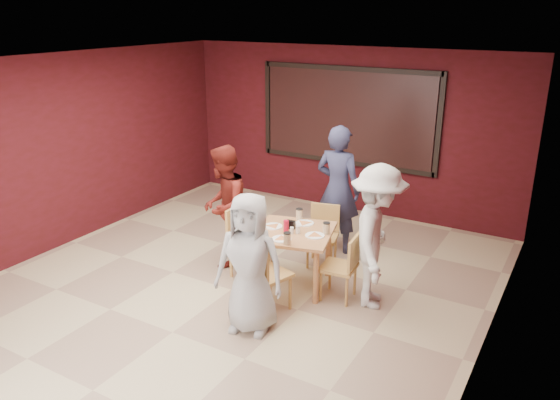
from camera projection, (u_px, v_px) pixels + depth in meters
The scene contains 11 objects.
floor at pixel (231, 290), 6.92m from camera, with size 7.00×7.00×0.00m, color #CAB88C.
window_blinds at pixel (347, 117), 9.18m from camera, with size 3.00×0.02×1.50m, color black.
dining_table at pixel (293, 238), 6.84m from camera, with size 1.15×1.15×0.90m.
chair_front at pixel (264, 272), 6.27m from camera, with size 0.55×0.55×0.91m.
chair_back at pixel (323, 231), 7.51m from camera, with size 0.49×0.49×0.83m.
chair_left at pixel (245, 237), 7.18m from camera, with size 0.46×0.46×0.94m.
chair_right at pixel (344, 264), 6.55m from camera, with size 0.44×0.44×0.84m.
diner_front at pixel (250, 264), 5.84m from camera, with size 0.77×0.50×1.58m, color #ACACAC.
diner_back at pixel (338, 189), 7.79m from camera, with size 0.68×0.45×1.86m, color #2D3051.
diner_left at pixel (224, 206), 7.40m from camera, with size 0.81×0.63×1.67m, color #601712.
diner_right at pixel (377, 237), 6.33m from camera, with size 1.12×0.64×1.74m, color silver.
Camera 1 is at (3.64, -4.99, 3.38)m, focal length 35.00 mm.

